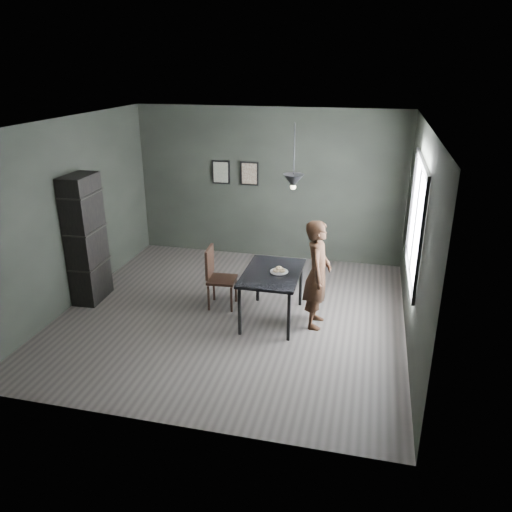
% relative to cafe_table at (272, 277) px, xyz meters
% --- Properties ---
extents(ground, '(5.00, 5.00, 0.00)m').
position_rel_cafe_table_xyz_m(ground, '(-0.60, 0.00, -0.67)').
color(ground, '#332F2C').
rests_on(ground, ground).
extents(back_wall, '(5.00, 0.10, 2.80)m').
position_rel_cafe_table_xyz_m(back_wall, '(-0.60, 2.50, 0.73)').
color(back_wall, black).
rests_on(back_wall, ground).
extents(ceiling, '(5.00, 5.00, 0.02)m').
position_rel_cafe_table_xyz_m(ceiling, '(-0.60, 0.00, 2.13)').
color(ceiling, silver).
rests_on(ceiling, ground).
extents(window_assembly, '(0.04, 1.96, 1.56)m').
position_rel_cafe_table_xyz_m(window_assembly, '(1.87, 0.20, 0.93)').
color(window_assembly, white).
rests_on(window_assembly, ground).
extents(cafe_table, '(0.80, 1.20, 0.75)m').
position_rel_cafe_table_xyz_m(cafe_table, '(0.00, 0.00, 0.00)').
color(cafe_table, black).
rests_on(cafe_table, ground).
extents(white_plate, '(0.23, 0.23, 0.01)m').
position_rel_cafe_table_xyz_m(white_plate, '(0.10, 0.00, 0.08)').
color(white_plate, white).
rests_on(white_plate, cafe_table).
extents(donut_pile, '(0.18, 0.14, 0.08)m').
position_rel_cafe_table_xyz_m(donut_pile, '(0.10, 0.00, 0.12)').
color(donut_pile, beige).
rests_on(donut_pile, white_plate).
extents(woman, '(0.38, 0.57, 1.56)m').
position_rel_cafe_table_xyz_m(woman, '(0.64, -0.01, 0.11)').
color(woman, black).
rests_on(woman, ground).
extents(wood_chair, '(0.44, 0.44, 0.95)m').
position_rel_cafe_table_xyz_m(wood_chair, '(-0.91, 0.23, -0.13)').
color(wood_chair, black).
rests_on(wood_chair, ground).
extents(shelf_unit, '(0.41, 0.68, 1.99)m').
position_rel_cafe_table_xyz_m(shelf_unit, '(-2.92, 0.01, 0.32)').
color(shelf_unit, black).
rests_on(shelf_unit, ground).
extents(pendant_lamp, '(0.28, 0.28, 0.86)m').
position_rel_cafe_table_xyz_m(pendant_lamp, '(0.25, 0.10, 1.38)').
color(pendant_lamp, black).
rests_on(pendant_lamp, ground).
extents(framed_print_left, '(0.34, 0.04, 0.44)m').
position_rel_cafe_table_xyz_m(framed_print_left, '(-1.50, 2.47, 0.93)').
color(framed_print_left, black).
rests_on(framed_print_left, ground).
extents(framed_print_right, '(0.34, 0.04, 0.44)m').
position_rel_cafe_table_xyz_m(framed_print_right, '(-0.95, 2.47, 0.93)').
color(framed_print_right, black).
rests_on(framed_print_right, ground).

